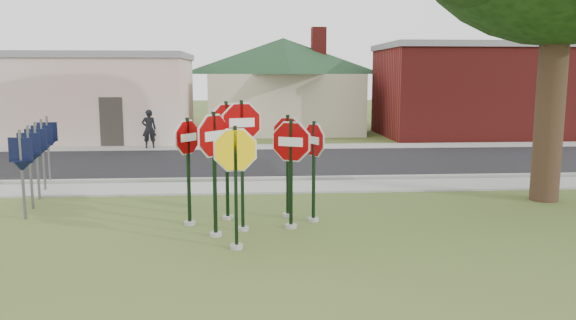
{
  "coord_description": "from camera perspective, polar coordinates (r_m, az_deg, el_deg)",
  "views": [
    {
      "loc": [
        -0.04,
        -10.03,
        3.19
      ],
      "look_at": [
        0.83,
        2.0,
        1.34
      ],
      "focal_mm": 35.0,
      "sensor_mm": 36.0,
      "label": 1
    }
  ],
  "objects": [
    {
      "name": "ground",
      "position": [
        10.52,
        -3.75,
        -8.95
      ],
      "size": [
        120.0,
        120.0,
        0.0
      ],
      "primitive_type": "plane",
      "color": "#3C501E",
      "rests_on": "ground"
    },
    {
      "name": "sidewalk_near",
      "position": [
        15.84,
        -3.9,
        -2.81
      ],
      "size": [
        60.0,
        1.6,
        0.06
      ],
      "primitive_type": "cube",
      "color": "gray",
      "rests_on": "ground"
    },
    {
      "name": "road",
      "position": [
        20.27,
        -3.96,
        -0.3
      ],
      "size": [
        60.0,
        7.0,
        0.04
      ],
      "primitive_type": "cube",
      "color": "black",
      "rests_on": "ground"
    },
    {
      "name": "sidewalk_far",
      "position": [
        24.53,
        -4.0,
        1.29
      ],
      "size": [
        60.0,
        1.6,
        0.06
      ],
      "primitive_type": "cube",
      "color": "gray",
      "rests_on": "ground"
    },
    {
      "name": "curb",
      "position": [
        16.82,
        -3.92,
        -2.0
      ],
      "size": [
        60.0,
        0.2,
        0.14
      ],
      "primitive_type": "cube",
      "color": "gray",
      "rests_on": "ground"
    },
    {
      "name": "stop_sign_center",
      "position": [
        11.33,
        -4.71,
        1.48
      ],
      "size": [
        1.09,
        0.3,
        2.79
      ],
      "color": "gray",
      "rests_on": "ground"
    },
    {
      "name": "stop_sign_yellow",
      "position": [
        10.19,
        -5.35,
        -1.12
      ],
      "size": [
        1.09,
        0.24,
        2.39
      ],
      "color": "gray",
      "rests_on": "ground"
    },
    {
      "name": "stop_sign_left",
      "position": [
        11.0,
        -7.5,
        0.5
      ],
      "size": [
        0.77,
        0.91,
        2.6
      ],
      "color": "gray",
      "rests_on": "ground"
    },
    {
      "name": "stop_sign_right",
      "position": [
        11.53,
        0.31,
        0.21
      ],
      "size": [
        1.04,
        0.55,
        2.4
      ],
      "color": "gray",
      "rests_on": "ground"
    },
    {
      "name": "stop_sign_back_right",
      "position": [
        12.45,
        -0.02,
        0.76
      ],
      "size": [
        0.87,
        0.55,
        2.41
      ],
      "color": "gray",
      "rests_on": "ground"
    },
    {
      "name": "stop_sign_back_left",
      "position": [
        12.28,
        -6.25,
        1.58
      ],
      "size": [
        0.83,
        0.57,
        2.71
      ],
      "color": "gray",
      "rests_on": "ground"
    },
    {
      "name": "stop_sign_far_right",
      "position": [
        12.08,
        2.63,
        0.12
      ],
      "size": [
        0.48,
        0.9,
        2.3
      ],
      "color": "gray",
      "rests_on": "ground"
    },
    {
      "name": "stop_sign_far_left",
      "position": [
        11.96,
        -10.11,
        0.25
      ],
      "size": [
        0.61,
        0.84,
        2.39
      ],
      "color": "gray",
      "rests_on": "ground"
    },
    {
      "name": "route_sign_row",
      "position": [
        15.61,
        -24.17,
        0.71
      ],
      "size": [
        1.43,
        4.63,
        2.0
      ],
      "color": "#59595E",
      "rests_on": "ground"
    },
    {
      "name": "building_stucco",
      "position": [
        29.44,
        -21.97,
        6.06
      ],
      "size": [
        12.2,
        6.2,
        4.2
      ],
      "color": "silver",
      "rests_on": "ground"
    },
    {
      "name": "building_house",
      "position": [
        32.09,
        -0.48,
        9.53
      ],
      "size": [
        11.6,
        11.6,
        6.2
      ],
      "color": "#C1B699",
      "rests_on": "ground"
    },
    {
      "name": "building_brick",
      "position": [
        30.97,
        18.89,
        6.79
      ],
      "size": [
        10.2,
        6.2,
        4.75
      ],
      "color": "maroon",
      "rests_on": "ground"
    },
    {
      "name": "pedestrian",
      "position": [
        24.67,
        -13.94,
        3.1
      ],
      "size": [
        0.68,
        0.52,
        1.65
      ],
      "primitive_type": "imported",
      "rotation": [
        0.0,
        0.0,
        3.37
      ],
      "color": "black",
      "rests_on": "sidewalk_far"
    }
  ]
}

